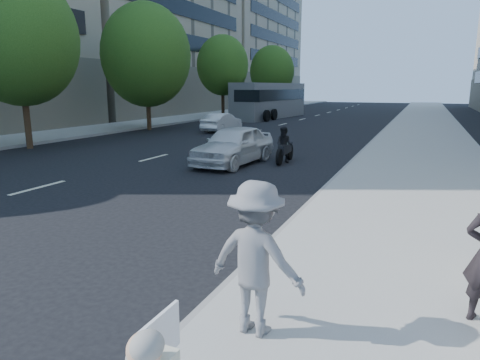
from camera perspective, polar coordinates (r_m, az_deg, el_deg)
The scene contains 13 objects.
ground at distance 8.56m, azimuth -5.65°, elevation -7.87°, with size 160.00×160.00×0.00m, color black.
near_sidewalk at distance 27.17m, azimuth 23.34°, elevation 5.25°, with size 5.00×120.00×0.15m, color #A4A29A.
far_sidewalk at distance 34.14m, azimuth -14.28°, elevation 7.12°, with size 4.50×120.00×0.15m, color #A4A29A.
far_bldg_north at distance 77.69m, azimuth -3.14°, elevation 20.48°, with size 22.00×28.00×28.00m, color tan.
tree_far_b at distance 23.25m, azimuth -27.43°, elevation 16.39°, with size 5.40×5.40×8.24m.
tree_far_c at distance 30.67m, azimuth -12.41°, elevation 15.92°, with size 6.00×6.00×8.47m.
tree_far_d at distance 41.04m, azimuth -2.33°, elevation 15.02°, with size 4.80×4.80×7.65m.
tree_far_e at distance 54.00m, azimuth 4.28°, elevation 14.23°, with size 5.40×5.40×7.89m.
jogger at distance 4.91m, azimuth 2.18°, elevation -10.40°, with size 1.16×0.67×1.79m, color slate.
white_sedan_near at distance 16.58m, azimuth -0.86°, elevation 4.71°, with size 1.77×4.40×1.50m, color silver.
white_sedan_mid at distance 29.07m, azimuth -2.45°, elevation 7.70°, with size 1.29×3.70×1.22m, color silver.
motorcycle at distance 16.95m, azimuth 5.95°, elevation 4.42°, with size 0.72×2.04×1.42m.
bus at distance 42.00m, azimuth 4.07°, elevation 10.50°, with size 3.62×12.24×3.30m.
Camera 1 is at (3.91, -7.02, 2.94)m, focal length 32.00 mm.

